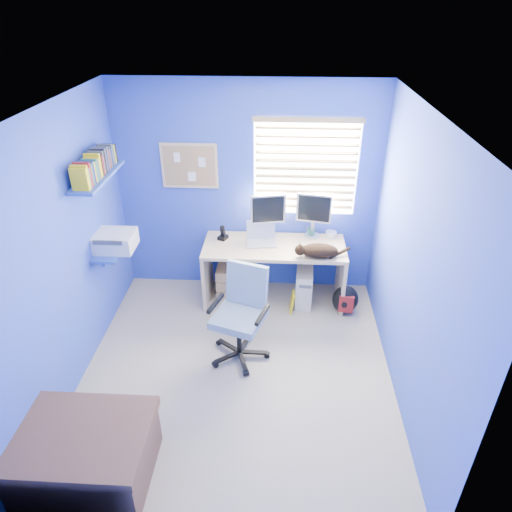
# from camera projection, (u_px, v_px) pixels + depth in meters

# --- Properties ---
(floor) EXTENTS (3.00, 3.20, 0.00)m
(floor) POSITION_uv_depth(u_px,v_px,m) (237.00, 372.00, 4.50)
(floor) COLOR #C2B39D
(floor) RESTS_ON ground
(ceiling) EXTENTS (3.00, 3.20, 0.00)m
(ceiling) POSITION_uv_depth(u_px,v_px,m) (230.00, 114.00, 3.24)
(ceiling) COLOR white
(ceiling) RESTS_ON wall_back
(wall_back) EXTENTS (3.00, 0.01, 2.50)m
(wall_back) POSITION_uv_depth(u_px,v_px,m) (248.00, 191.00, 5.25)
(wall_back) COLOR blue
(wall_back) RESTS_ON ground
(wall_front) EXTENTS (3.00, 0.01, 2.50)m
(wall_front) POSITION_uv_depth(u_px,v_px,m) (206.00, 416.00, 2.49)
(wall_front) COLOR blue
(wall_front) RESTS_ON ground
(wall_left) EXTENTS (0.01, 3.20, 2.50)m
(wall_left) POSITION_uv_depth(u_px,v_px,m) (62.00, 259.00, 3.94)
(wall_left) COLOR blue
(wall_left) RESTS_ON ground
(wall_right) EXTENTS (0.01, 3.20, 2.50)m
(wall_right) POSITION_uv_depth(u_px,v_px,m) (413.00, 269.00, 3.80)
(wall_right) COLOR blue
(wall_right) RESTS_ON ground
(desk) EXTENTS (1.62, 0.65, 0.74)m
(desk) POSITION_uv_depth(u_px,v_px,m) (274.00, 273.00, 5.38)
(desk) COLOR tan
(desk) RESTS_ON floor
(laptop) EXTENTS (0.36, 0.30, 0.22)m
(laptop) POSITION_uv_depth(u_px,v_px,m) (262.00, 235.00, 5.18)
(laptop) COLOR silver
(laptop) RESTS_ON desk
(monitor_left) EXTENTS (0.42, 0.20, 0.54)m
(monitor_left) POSITION_uv_depth(u_px,v_px,m) (268.00, 217.00, 5.23)
(monitor_left) COLOR silver
(monitor_left) RESTS_ON desk
(monitor_right) EXTENTS (0.42, 0.19, 0.54)m
(monitor_right) POSITION_uv_depth(u_px,v_px,m) (313.00, 216.00, 5.25)
(monitor_right) COLOR silver
(monitor_right) RESTS_ON desk
(phone) EXTENTS (0.13, 0.14, 0.17)m
(phone) POSITION_uv_depth(u_px,v_px,m) (223.00, 232.00, 5.28)
(phone) COLOR black
(phone) RESTS_ON desk
(mug) EXTENTS (0.10, 0.09, 0.10)m
(mug) POSITION_uv_depth(u_px,v_px,m) (311.00, 233.00, 5.36)
(mug) COLOR #2A6352
(mug) RESTS_ON desk
(cd_spindle) EXTENTS (0.13, 0.13, 0.07)m
(cd_spindle) POSITION_uv_depth(u_px,v_px,m) (331.00, 234.00, 5.35)
(cd_spindle) COLOR silver
(cd_spindle) RESTS_ON desk
(cat) EXTENTS (0.43, 0.25, 0.15)m
(cat) POSITION_uv_depth(u_px,v_px,m) (319.00, 251.00, 4.94)
(cat) COLOR black
(cat) RESTS_ON desk
(tower_pc) EXTENTS (0.22, 0.45, 0.45)m
(tower_pc) POSITION_uv_depth(u_px,v_px,m) (304.00, 285.00, 5.41)
(tower_pc) COLOR beige
(tower_pc) RESTS_ON floor
(drawer_boxes) EXTENTS (0.35, 0.28, 0.41)m
(drawer_boxes) POSITION_uv_depth(u_px,v_px,m) (232.00, 282.00, 5.52)
(drawer_boxes) COLOR tan
(drawer_boxes) RESTS_ON floor
(yellow_book) EXTENTS (0.03, 0.17, 0.24)m
(yellow_book) POSITION_uv_depth(u_px,v_px,m) (292.00, 302.00, 5.30)
(yellow_book) COLOR yellow
(yellow_book) RESTS_ON floor
(backpack) EXTENTS (0.33, 0.26, 0.35)m
(backpack) POSITION_uv_depth(u_px,v_px,m) (345.00, 299.00, 5.25)
(backpack) COLOR black
(backpack) RESTS_ON floor
(bed_corner) EXTENTS (1.01, 0.72, 0.48)m
(bed_corner) POSITION_uv_depth(u_px,v_px,m) (82.00, 454.00, 3.43)
(bed_corner) COLOR brown
(bed_corner) RESTS_ON floor
(office_chair) EXTENTS (0.71, 0.71, 0.97)m
(office_chair) POSITION_uv_depth(u_px,v_px,m) (241.00, 325.00, 4.55)
(office_chair) COLOR black
(office_chair) RESTS_ON floor
(window_blinds) EXTENTS (1.15, 0.05, 1.10)m
(window_blinds) POSITION_uv_depth(u_px,v_px,m) (306.00, 169.00, 5.03)
(window_blinds) COLOR white
(window_blinds) RESTS_ON ground
(corkboard) EXTENTS (0.64, 0.02, 0.52)m
(corkboard) POSITION_uv_depth(u_px,v_px,m) (189.00, 166.00, 5.11)
(corkboard) COLOR tan
(corkboard) RESTS_ON ground
(wall_shelves) EXTENTS (0.42, 0.90, 1.05)m
(wall_shelves) POSITION_uv_depth(u_px,v_px,m) (104.00, 204.00, 4.49)
(wall_shelves) COLOR #2C4BAD
(wall_shelves) RESTS_ON ground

